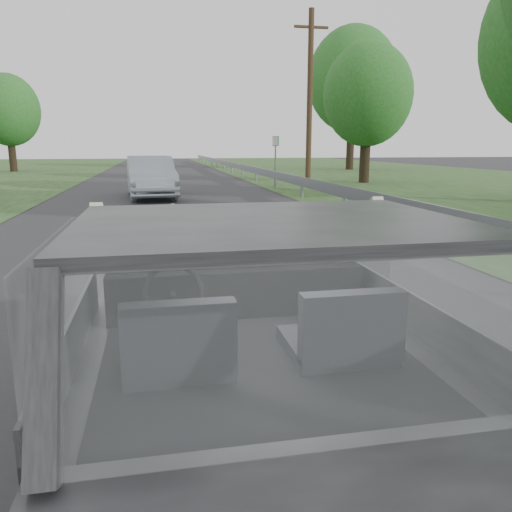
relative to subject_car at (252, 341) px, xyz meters
name	(u,v)px	position (x,y,z in m)	size (l,w,h in m)	color
ground	(252,460)	(0.00, 0.00, -0.72)	(140.00, 140.00, 0.00)	#303034
subject_car	(252,341)	(0.00, 0.00, 0.00)	(1.80, 4.00, 1.45)	black
dashboard	(234,287)	(0.00, 0.62, 0.12)	(1.58, 0.45, 0.30)	black
driver_seat	(179,339)	(-0.40, -0.29, 0.16)	(0.50, 0.72, 0.42)	black
passenger_seat	(343,327)	(0.40, -0.29, 0.16)	(0.50, 0.72, 0.42)	black
steering_wheel	(173,293)	(-0.40, 0.33, 0.20)	(0.36, 0.36, 0.04)	black
cat	(251,250)	(0.11, 0.62, 0.36)	(0.61, 0.19, 0.27)	gray
guardrail	(341,191)	(4.30, 10.00, -0.15)	(0.05, 90.00, 0.32)	gray
other_car	(151,177)	(-0.64, 15.22, -0.02)	(1.70, 4.30, 1.41)	#ACB8C7
highway_sign	(275,157)	(6.36, 26.06, 0.41)	(0.09, 0.91, 2.28)	#185E20
utility_pole	(310,101)	(6.06, 18.69, 2.89)	(0.24, 0.24, 7.24)	#43321C
tree_2	(367,115)	(9.41, 20.39, 2.42)	(4.15, 4.15, 6.28)	#1D591A
tree_3	(352,101)	(13.82, 33.37, 4.22)	(6.52, 6.52, 9.89)	#1D591A
tree_6	(9,124)	(-10.08, 35.07, 2.44)	(4.17, 4.17, 6.32)	#1D591A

